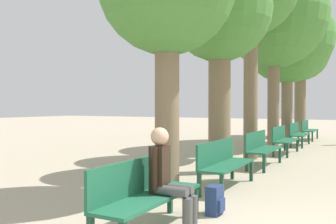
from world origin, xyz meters
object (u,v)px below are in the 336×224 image
bench_row_2 (261,146)px  tree_row_5 (300,55)px  backpack (215,200)px  bench_row_5 (308,129)px  bench_row_3 (283,138)px  tree_row_4 (287,39)px  bench_row_4 (298,132)px  bench_row_0 (144,190)px  bench_row_1 (223,160)px  tree_row_1 (220,15)px  tree_row_3 (274,16)px  person_seated (168,176)px

bench_row_2 → tree_row_5: tree_row_5 is taller
backpack → bench_row_5: bearing=92.2°
bench_row_3 → tree_row_5: bearing=94.8°
bench_row_5 → tree_row_4: tree_row_4 is taller
bench_row_2 → bench_row_4: (0.00, 5.47, 0.00)m
bench_row_3 → bench_row_0: bearing=-90.0°
bench_row_1 → tree_row_1: size_ratio=0.37×
tree_row_3 → tree_row_5: tree_row_3 is taller
bench_row_2 → bench_row_1: bearing=-90.0°
bench_row_0 → person_seated: person_seated is taller
person_seated → backpack: bearing=74.1°
bench_row_2 → backpack: bench_row_2 is taller
tree_row_1 → backpack: size_ratio=11.99×
bench_row_4 → bench_row_5: bearing=90.0°
tree_row_4 → backpack: size_ratio=15.27×
bench_row_5 → bench_row_4: bearing=-90.0°
bench_row_0 → bench_row_1: size_ratio=1.00×
bench_row_2 → tree_row_4: bearing=95.3°
bench_row_3 → bench_row_4: 2.74m
bench_row_4 → person_seated: (0.23, -10.78, 0.16)m
bench_row_4 → person_seated: 10.78m
bench_row_1 → bench_row_4: (0.00, 8.21, 0.00)m
bench_row_2 → tree_row_3: (-0.61, 4.14, 4.18)m
bench_row_5 → tree_row_1: 9.99m
bench_row_0 → bench_row_2: 5.47m
tree_row_1 → tree_row_5: tree_row_5 is taller
bench_row_4 → tree_row_3: (-0.61, -1.33, 4.18)m
bench_row_4 → bench_row_1: bearing=-90.0°
tree_row_3 → backpack: size_ratio=16.31×
bench_row_1 → bench_row_5: same height
tree_row_1 → tree_row_5: (-0.00, 11.26, 0.47)m
tree_row_3 → tree_row_4: 2.52m
bench_row_2 → backpack: size_ratio=4.45×
tree_row_4 → bench_row_3: bearing=-81.1°
bench_row_5 → tree_row_3: tree_row_3 is taller
bench_row_1 → tree_row_4: bearing=93.7°
bench_row_1 → bench_row_2: same height
bench_row_5 → tree_row_1: bearing=-93.7°
bench_row_5 → backpack: bearing=-87.8°
tree_row_4 → backpack: bearing=-84.3°
person_seated → tree_row_3: bearing=95.1°
tree_row_1 → bench_row_2: bearing=64.6°
bench_row_1 → bench_row_3: size_ratio=1.00×
bench_row_4 → tree_row_3: bearing=-114.5°
bench_row_1 → bench_row_3: 5.47m
bench_row_0 → tree_row_4: size_ratio=0.29×
tree_row_4 → bench_row_2: bearing=-84.7°
bench_row_1 → bench_row_0: bearing=-90.0°
bench_row_4 → backpack: (0.49, -9.88, -0.31)m
bench_row_0 → tree_row_3: tree_row_3 is taller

